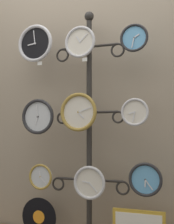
% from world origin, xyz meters
% --- Properties ---
extents(shop_wall, '(4.40, 0.04, 2.80)m').
position_xyz_m(shop_wall, '(0.00, 0.57, 1.40)').
color(shop_wall, gray).
rests_on(shop_wall, ground_plane).
extents(display_stand, '(0.64, 0.35, 1.85)m').
position_xyz_m(display_stand, '(0.00, 0.41, 0.69)').
color(display_stand, '#282623').
rests_on(display_stand, ground_plane).
extents(clock_top_left, '(0.31, 0.04, 0.31)m').
position_xyz_m(clock_top_left, '(-0.44, 0.32, 1.61)').
color(clock_top_left, black).
extents(clock_top_center, '(0.25, 0.04, 0.25)m').
position_xyz_m(clock_top_center, '(-0.04, 0.31, 1.57)').
color(clock_top_center, silver).
extents(clock_top_right, '(0.21, 0.04, 0.21)m').
position_xyz_m(clock_top_right, '(0.38, 0.33, 1.57)').
color(clock_top_right, '#60A8DB').
extents(clock_middle_left, '(0.29, 0.04, 0.29)m').
position_xyz_m(clock_middle_left, '(-0.41, 0.32, 1.00)').
color(clock_middle_left, silver).
extents(clock_middle_center, '(0.29, 0.04, 0.29)m').
position_xyz_m(clock_middle_center, '(-0.04, 0.30, 1.03)').
color(clock_middle_center, silver).
extents(clock_middle_right, '(0.20, 0.04, 0.20)m').
position_xyz_m(clock_middle_right, '(0.38, 0.32, 1.02)').
color(clock_middle_right, silver).
extents(clock_bottom_left, '(0.21, 0.04, 0.21)m').
position_xyz_m(clock_bottom_left, '(-0.38, 0.33, 0.52)').
color(clock_bottom_left, silver).
extents(clock_bottom_center, '(0.25, 0.04, 0.25)m').
position_xyz_m(clock_bottom_center, '(0.04, 0.30, 0.51)').
color(clock_bottom_center, silver).
extents(clock_bottom_right, '(0.24, 0.04, 0.24)m').
position_xyz_m(clock_bottom_right, '(0.45, 0.32, 0.55)').
color(clock_bottom_right, '#60A8DB').
extents(vinyl_record, '(0.30, 0.01, 0.30)m').
position_xyz_m(vinyl_record, '(-0.40, 0.33, 0.21)').
color(vinyl_record, black).
rests_on(vinyl_record, low_shelf).
extents(price_tag_upper, '(0.04, 0.00, 0.03)m').
position_xyz_m(price_tag_upper, '(-0.39, 0.32, 1.44)').
color(price_tag_upper, white).
extents(price_tag_mid, '(0.04, 0.00, 0.03)m').
position_xyz_m(price_tag_mid, '(-0.00, 0.31, 1.43)').
color(price_tag_mid, white).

